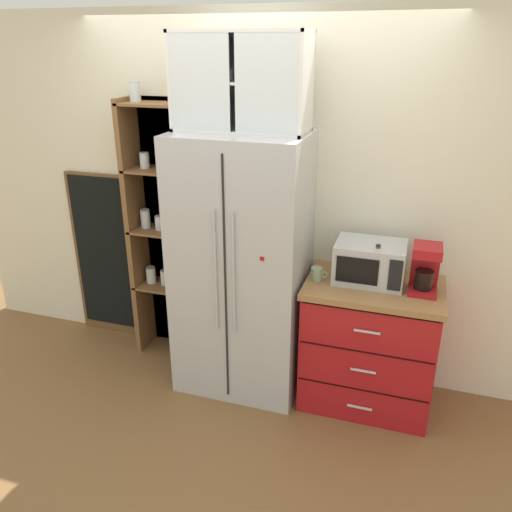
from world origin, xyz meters
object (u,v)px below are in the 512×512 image
(chalkboard_menu, at_px, (108,257))
(bottle_clear, at_px, (377,264))
(mug_sage, at_px, (317,274))
(coffee_maker, at_px, (425,268))
(mug_charcoal, at_px, (376,275))
(refrigerator, at_px, (242,266))
(microwave, at_px, (370,262))
(bottle_amber, at_px, (376,268))

(chalkboard_menu, bearing_deg, bottle_clear, -5.03)
(mug_sage, height_order, chalkboard_menu, chalkboard_menu)
(coffee_maker, bearing_deg, mug_charcoal, 171.82)
(mug_sage, relative_size, mug_charcoal, 0.99)
(coffee_maker, height_order, mug_sage, coffee_maker)
(refrigerator, distance_m, microwave, 0.86)
(refrigerator, distance_m, coffee_maker, 1.19)
(refrigerator, distance_m, bottle_clear, 0.90)
(microwave, height_order, chalkboard_menu, chalkboard_menu)
(bottle_amber, bearing_deg, mug_sage, -176.13)
(refrigerator, bearing_deg, mug_sage, -1.92)
(bottle_clear, relative_size, bottle_amber, 0.90)
(refrigerator, height_order, bottle_clear, refrigerator)
(chalkboard_menu, bearing_deg, coffee_maker, -5.91)
(coffee_maker, bearing_deg, mug_sage, -175.29)
(refrigerator, relative_size, bottle_clear, 7.15)
(bottle_amber, bearing_deg, bottle_clear, 90.00)
(microwave, distance_m, mug_charcoal, 0.10)
(refrigerator, xyz_separation_m, microwave, (0.84, 0.08, 0.11))
(mug_sage, height_order, bottle_clear, bottle_clear)
(refrigerator, height_order, chalkboard_menu, refrigerator)
(refrigerator, bearing_deg, bottle_amber, 0.48)
(mug_sage, height_order, mug_charcoal, mug_charcoal)
(microwave, bearing_deg, mug_sage, -163.30)
(microwave, xyz_separation_m, coffee_maker, (0.34, -0.04, 0.03))
(microwave, distance_m, mug_sage, 0.35)
(mug_sage, xyz_separation_m, bottle_clear, (0.37, 0.12, 0.07))
(bottle_amber, bearing_deg, mug_charcoal, 88.42)
(coffee_maker, distance_m, mug_sage, 0.67)
(microwave, bearing_deg, bottle_clear, 24.63)
(microwave, height_order, bottle_clear, microwave)
(coffee_maker, relative_size, mug_sage, 2.81)
(mug_charcoal, bearing_deg, mug_sage, -165.50)
(coffee_maker, distance_m, mug_charcoal, 0.31)
(microwave, distance_m, bottle_clear, 0.06)
(refrigerator, distance_m, mug_sage, 0.52)
(chalkboard_menu, bearing_deg, refrigerator, -12.86)
(refrigerator, relative_size, coffee_maker, 5.86)
(bottle_clear, bearing_deg, mug_charcoal, -84.99)
(mug_charcoal, distance_m, bottle_clear, 0.07)
(microwave, height_order, coffee_maker, coffee_maker)
(bottle_clear, xyz_separation_m, bottle_amber, (-0.00, -0.09, 0.01))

